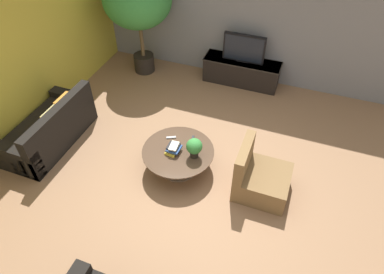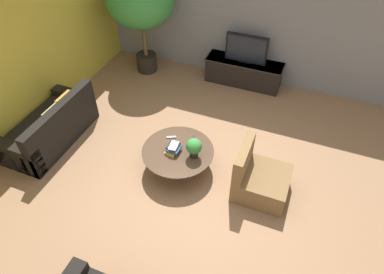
{
  "view_description": "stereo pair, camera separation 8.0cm",
  "coord_description": "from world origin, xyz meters",
  "views": [
    {
      "loc": [
        1.25,
        -3.38,
        4.34
      ],
      "look_at": [
        -0.15,
        0.37,
        0.55
      ],
      "focal_mm": 32.0,
      "sensor_mm": 36.0,
      "label": 1
    },
    {
      "loc": [
        1.32,
        -3.35,
        4.34
      ],
      "look_at": [
        -0.15,
        0.37,
        0.55
      ],
      "focal_mm": 32.0,
      "sensor_mm": 36.0,
      "label": 2
    }
  ],
  "objects": [
    {
      "name": "potted_palm_tall",
      "position": [
        -2.17,
        2.65,
        1.59
      ],
      "size": [
        1.4,
        1.4,
        2.21
      ],
      "color": "black",
      "rests_on": "ground"
    },
    {
      "name": "armchair_wicker",
      "position": [
        1.04,
        0.14,
        0.27
      ],
      "size": [
        0.8,
        0.76,
        0.86
      ],
      "rotation": [
        0.0,
        0.0,
        1.57
      ],
      "color": "brown",
      "rests_on": "ground"
    },
    {
      "name": "media_console",
      "position": [
        0.03,
        2.94,
        0.28
      ],
      "size": [
        1.64,
        0.5,
        0.55
      ],
      "color": "black",
      "rests_on": "ground"
    },
    {
      "name": "side_wall_left",
      "position": [
        -3.26,
        0.2,
        1.5
      ],
      "size": [
        0.12,
        7.4,
        3.0
      ],
      "primitive_type": "cube",
      "color": "gold",
      "rests_on": "ground"
    },
    {
      "name": "potted_plant_tabletop",
      "position": [
        -0.02,
        0.11,
        0.61
      ],
      "size": [
        0.25,
        0.25,
        0.35
      ],
      "color": "black",
      "rests_on": "coffee_table"
    },
    {
      "name": "television",
      "position": [
        0.03,
        2.94,
        0.83
      ],
      "size": [
        0.87,
        0.13,
        0.59
      ],
      "color": "black",
      "rests_on": "media_console"
    },
    {
      "name": "back_wall_stone",
      "position": [
        0.0,
        3.26,
        1.5
      ],
      "size": [
        7.4,
        0.12,
        3.0
      ],
      "primitive_type": "cube",
      "color": "slate",
      "rests_on": "ground"
    },
    {
      "name": "coffee_table",
      "position": [
        -0.3,
        0.13,
        0.29
      ],
      "size": [
        1.16,
        1.16,
        0.41
      ],
      "color": "#756656",
      "rests_on": "ground"
    },
    {
      "name": "ground_plane",
      "position": [
        0.0,
        0.0,
        0.0
      ],
      "size": [
        24.0,
        24.0,
        0.0
      ],
      "primitive_type": "plane",
      "color": "#8C6647"
    },
    {
      "name": "book_stack",
      "position": [
        -0.36,
        0.1,
        0.47
      ],
      "size": [
        0.23,
        0.28,
        0.14
      ],
      "color": "gold",
      "rests_on": "coffee_table"
    },
    {
      "name": "remote_silver",
      "position": [
        -0.52,
        0.37,
        0.42
      ],
      "size": [
        0.16,
        0.11,
        0.02
      ],
      "primitive_type": "cube",
      "rotation": [
        0.0,
        0.0,
        -1.12
      ],
      "color": "gray",
      "rests_on": "coffee_table"
    },
    {
      "name": "remote_black",
      "position": [
        -0.17,
        0.45,
        0.42
      ],
      "size": [
        0.07,
        0.16,
        0.02
      ],
      "primitive_type": "cube",
      "rotation": [
        0.0,
        0.0,
        0.22
      ],
      "color": "black",
      "rests_on": "coffee_table"
    },
    {
      "name": "couch_by_wall",
      "position": [
        -2.66,
        -0.07,
        0.29
      ],
      "size": [
        0.84,
        1.75,
        0.84
      ],
      "rotation": [
        0.0,
        0.0,
        -1.57
      ],
      "color": "black",
      "rests_on": "ground"
    }
  ]
}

